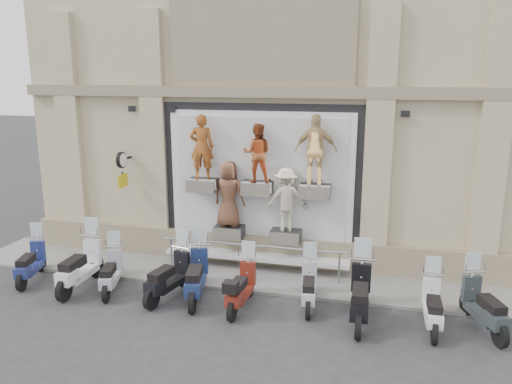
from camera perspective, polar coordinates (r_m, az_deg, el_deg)
ground at (r=11.81m, az=-2.95°, el=-13.40°), size 90.00×90.00×0.00m
sidewalk at (r=13.63m, az=-0.36°, el=-9.39°), size 16.00×2.20×0.08m
building at (r=17.36m, az=3.75°, el=15.63°), size 14.00×8.60×12.00m
shop_vitrine at (r=13.48m, az=0.66°, el=0.93°), size 5.60×0.92×4.30m
guard_rail at (r=13.38m, az=-0.47°, el=-7.88°), size 5.06×0.10×0.93m
clock_sign_bracket at (r=14.59m, az=-15.05°, el=3.00°), size 0.10×0.80×1.02m
scooter_a at (r=14.37m, az=-24.44°, el=-6.58°), size 0.96×1.81×1.41m
scooter_b at (r=13.36m, az=-19.55°, el=-7.01°), size 0.67×2.09×1.68m
scooter_c at (r=13.01m, az=-16.30°, el=-7.99°), size 1.00×1.79×1.40m
scooter_d at (r=12.31m, az=-9.98°, el=-8.51°), size 0.94×1.98×1.55m
scooter_e at (r=12.13m, az=-6.87°, el=-8.47°), size 1.03×2.11×1.65m
scooter_f at (r=11.64m, az=-1.72°, el=-9.90°), size 0.59×1.80×1.45m
scooter_g at (r=11.79m, az=6.08°, el=-9.80°), size 0.70×1.76×1.39m
scooter_h at (r=11.23m, az=11.87°, el=-10.38°), size 0.64×2.10×1.70m
scooter_i at (r=11.41m, az=19.62°, el=-11.29°), size 0.52×1.76×1.42m
scooter_j at (r=11.73m, az=24.70°, el=-10.81°), size 1.10×1.95×1.52m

